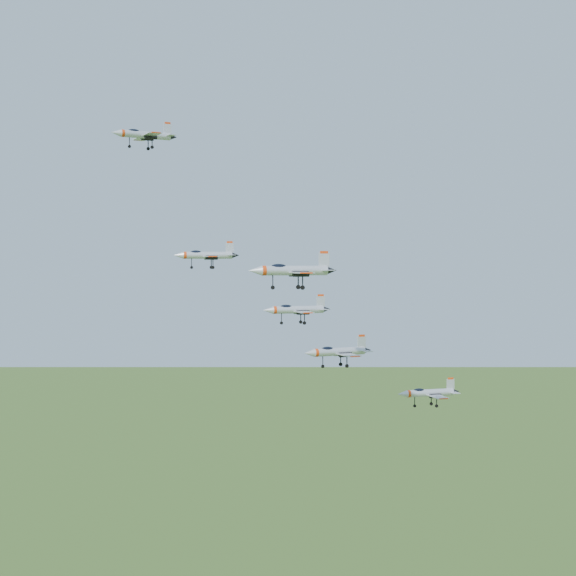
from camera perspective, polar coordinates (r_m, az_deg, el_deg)
name	(u,v)px	position (r m, az deg, el deg)	size (l,w,h in m)	color
jet_lead	(144,135)	(134.68, -10.22, 10.68)	(11.14, 9.14, 2.99)	silver
jet_left_high	(206,255)	(130.90, -5.87, 2.34)	(10.67, 9.03, 2.88)	silver
jet_right_high	(292,270)	(109.13, 0.29, 1.27)	(12.42, 10.49, 3.35)	silver
jet_left_low	(296,309)	(138.15, 0.59, -1.54)	(12.17, 10.25, 3.27)	silver
jet_right_low	(337,351)	(129.42, 3.54, -4.53)	(12.16, 10.07, 3.25)	silver
jet_trail	(428,393)	(145.89, 9.93, -7.34)	(11.96, 10.08, 3.22)	silver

